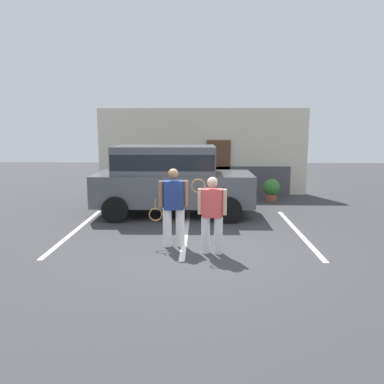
% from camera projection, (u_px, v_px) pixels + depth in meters
% --- Properties ---
extents(ground_plane, '(40.00, 40.00, 0.00)m').
position_uv_depth(ground_plane, '(203.00, 250.00, 7.95)').
color(ground_plane, '#38383A').
extents(parking_stripe_0, '(0.12, 4.40, 0.01)m').
position_uv_depth(parking_stripe_0, '(76.00, 230.00, 9.51)').
color(parking_stripe_0, silver).
rests_on(parking_stripe_0, ground_plane).
extents(parking_stripe_1, '(0.12, 4.40, 0.01)m').
position_uv_depth(parking_stripe_1, '(186.00, 231.00, 9.44)').
color(parking_stripe_1, silver).
rests_on(parking_stripe_1, ground_plane).
extents(parking_stripe_2, '(0.12, 4.40, 0.01)m').
position_uv_depth(parking_stripe_2, '(298.00, 231.00, 9.37)').
color(parking_stripe_2, silver).
rests_on(parking_stripe_2, ground_plane).
extents(house_frontage, '(8.03, 0.40, 3.29)m').
position_uv_depth(house_frontage, '(203.00, 154.00, 14.47)').
color(house_frontage, beige).
rests_on(house_frontage, ground_plane).
extents(parked_suv, '(4.61, 2.19, 2.05)m').
position_uv_depth(parked_suv, '(170.00, 177.00, 11.02)').
color(parked_suv, '#4C4F54').
rests_on(parked_suv, ground_plane).
extents(tennis_player_man, '(0.90, 0.31, 1.71)m').
position_uv_depth(tennis_player_man, '(173.00, 207.00, 8.10)').
color(tennis_player_man, white).
rests_on(tennis_player_man, ground_plane).
extents(tennis_player_woman, '(0.73, 0.30, 1.60)m').
position_uv_depth(tennis_player_woman, '(212.00, 214.00, 7.65)').
color(tennis_player_woman, white).
rests_on(tennis_player_woman, ground_plane).
extents(potted_plant_by_porch, '(0.59, 0.59, 0.78)m').
position_uv_depth(potted_plant_by_porch, '(271.00, 188.00, 13.30)').
color(potted_plant_by_porch, '#9E5638').
rests_on(potted_plant_by_porch, ground_plane).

